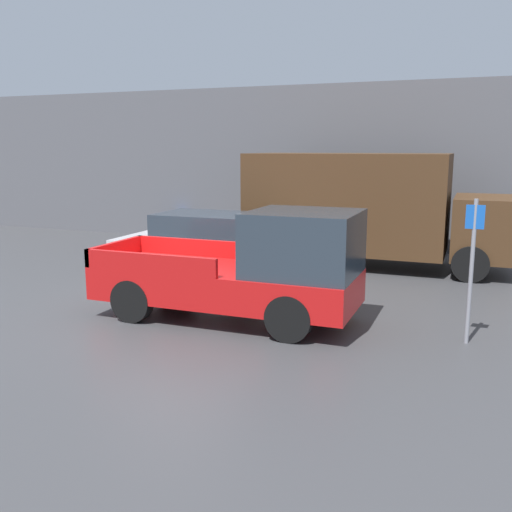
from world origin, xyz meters
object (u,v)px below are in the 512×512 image
delivery_truck (366,206)px  newspaper_box (179,225)px  pickup_truck (250,270)px  car (205,246)px  parking_sign (472,264)px

delivery_truck → newspaper_box: bearing=161.5°
pickup_truck → car: pickup_truck is taller
car → parking_sign: parking_sign is taller
car → newspaper_box: size_ratio=4.49×
parking_sign → pickup_truck: bearing=-177.4°
car → delivery_truck: 4.81m
parking_sign → newspaper_box: bearing=140.4°
car → parking_sign: size_ratio=1.81×
car → newspaper_box: bearing=124.5°
parking_sign → delivery_truck: bearing=115.9°
pickup_truck → car: (-2.46, 3.02, -0.18)m
parking_sign → newspaper_box: parking_sign is taller
pickup_truck → newspaper_box: 10.79m
pickup_truck → parking_sign: 3.97m
car → parking_sign: 7.04m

